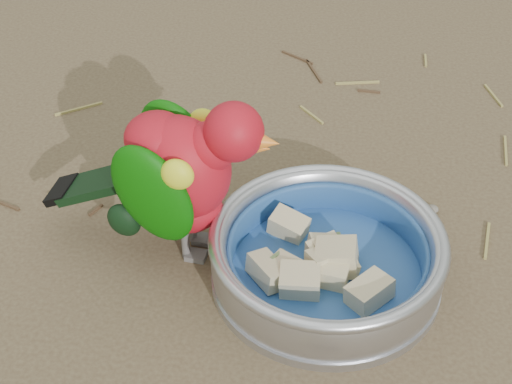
# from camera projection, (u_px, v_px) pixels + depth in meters

# --- Properties ---
(ground) EXTENTS (60.00, 60.00, 0.00)m
(ground) POSITION_uv_depth(u_px,v_px,m) (348.00, 278.00, 0.80)
(ground) COLOR brown
(food_bowl) EXTENTS (0.23, 0.23, 0.02)m
(food_bowl) POSITION_uv_depth(u_px,v_px,m) (326.00, 275.00, 0.79)
(food_bowl) COLOR #B2B2BA
(food_bowl) RESTS_ON ground
(bowl_wall) EXTENTS (0.23, 0.23, 0.04)m
(bowl_wall) POSITION_uv_depth(u_px,v_px,m) (327.00, 253.00, 0.77)
(bowl_wall) COLOR #B2B2BA
(bowl_wall) RESTS_ON food_bowl
(fruit_wedges) EXTENTS (0.14, 0.14, 0.03)m
(fruit_wedges) POSITION_uv_depth(u_px,v_px,m) (327.00, 258.00, 0.78)
(fruit_wedges) COLOR #C7B68A
(fruit_wedges) RESTS_ON food_bowl
(lory_parrot) EXTENTS (0.24, 0.14, 0.18)m
(lory_parrot) POSITION_uv_depth(u_px,v_px,m) (181.00, 181.00, 0.78)
(lory_parrot) COLOR #AB101D
(lory_parrot) RESTS_ON ground
(ground_debris) EXTENTS (0.90, 0.80, 0.01)m
(ground_debris) POSITION_uv_depth(u_px,v_px,m) (342.00, 228.00, 0.85)
(ground_debris) COLOR olive
(ground_debris) RESTS_ON ground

